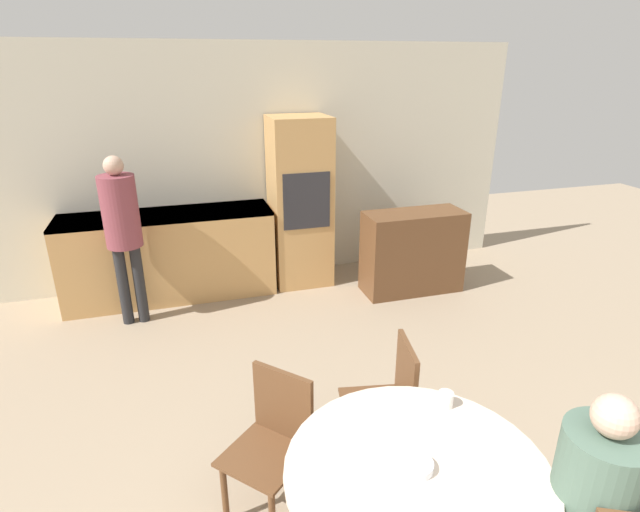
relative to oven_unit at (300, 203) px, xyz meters
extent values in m
cube|color=beige|center=(-0.35, 0.34, 0.37)|extent=(6.02, 0.05, 2.60)
cube|color=tan|center=(-1.44, -0.01, -0.47)|extent=(2.16, 0.60, 0.93)
cube|color=black|center=(-1.44, -0.01, -0.02)|extent=(2.16, 0.60, 0.03)
cube|color=tan|center=(0.00, 0.00, 0.00)|extent=(0.63, 0.58, 1.86)
cube|color=#28282D|center=(0.00, -0.29, 0.09)|extent=(0.51, 0.01, 0.60)
cube|color=brown|center=(1.11, -0.61, -0.48)|extent=(1.08, 0.45, 0.90)
cylinder|color=beige|center=(-0.44, -3.71, -0.19)|extent=(1.16, 1.16, 0.03)
cylinder|color=brown|center=(-1.23, -3.08, -0.73)|extent=(0.04, 0.04, 0.41)
cylinder|color=brown|center=(-0.99, -2.87, -0.73)|extent=(0.04, 0.04, 0.41)
cylinder|color=brown|center=(-0.78, -3.10, -0.73)|extent=(0.04, 0.04, 0.41)
cube|color=brown|center=(-1.00, -3.09, -0.51)|extent=(0.57, 0.57, 0.02)
cube|color=brown|center=(-0.87, -2.97, -0.29)|extent=(0.28, 0.30, 0.42)
cylinder|color=brown|center=(-0.41, -2.70, -0.73)|extent=(0.04, 0.04, 0.41)
cylinder|color=brown|center=(-0.47, -3.01, -0.73)|extent=(0.04, 0.04, 0.41)
cylinder|color=brown|center=(-0.09, -2.76, -0.73)|extent=(0.04, 0.04, 0.41)
cylinder|color=brown|center=(-0.15, -3.07, -0.73)|extent=(0.04, 0.04, 0.41)
cube|color=brown|center=(-0.28, -2.89, -0.51)|extent=(0.47, 0.47, 0.02)
cube|color=brown|center=(-0.10, -2.92, -0.29)|extent=(0.10, 0.38, 0.42)
cylinder|color=#4C6656|center=(0.20, -4.04, -0.14)|extent=(0.34, 0.34, 0.52)
sphere|color=tan|center=(0.20, -4.04, 0.21)|extent=(0.17, 0.17, 0.17)
cylinder|color=#262628|center=(-1.88, -0.51, -0.54)|extent=(0.10, 0.10, 0.79)
cylinder|color=#262628|center=(-1.74, -0.51, -0.54)|extent=(0.10, 0.10, 0.79)
cylinder|color=brown|center=(-1.81, -0.51, 0.19)|extent=(0.32, 0.32, 0.66)
sphere|color=tan|center=(-1.81, -0.51, 0.61)|extent=(0.17, 0.17, 0.17)
cylinder|color=white|center=(-0.11, -3.38, -0.13)|extent=(0.08, 0.08, 0.08)
cylinder|color=silver|center=(-0.45, -3.72, -0.15)|extent=(0.16, 0.16, 0.04)
camera|label=1|loc=(-1.32, -5.19, 1.47)|focal=28.00mm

